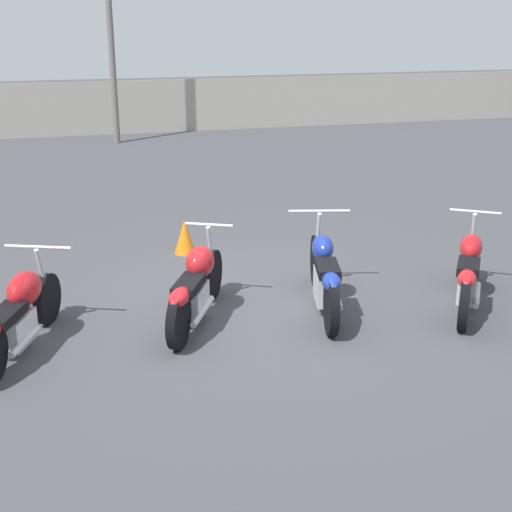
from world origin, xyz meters
TOP-DOWN VIEW (x-y plane):
  - ground_plane at (0.00, 0.00)m, footprint 60.00×60.00m
  - fence_back at (0.00, 12.83)m, footprint 40.00×0.04m
  - motorcycle_slot_0 at (-2.57, -0.51)m, footprint 0.96×1.83m
  - motorcycle_slot_1 at (-0.73, -0.25)m, footprint 0.99×1.81m
  - motorcycle_slot_2 at (0.76, -0.28)m, footprint 0.81×2.05m
  - motorcycle_slot_3 at (2.39, -0.63)m, footprint 1.20×1.75m
  - traffic_cone_far at (-0.46, 2.12)m, footprint 0.30×0.30m

SIDE VIEW (x-z plane):
  - ground_plane at x=0.00m, z-range 0.00..0.00m
  - traffic_cone_far at x=-0.46m, z-range 0.00..0.49m
  - motorcycle_slot_0 at x=-2.57m, z-range -0.05..0.88m
  - motorcycle_slot_2 at x=0.76m, z-range -0.09..0.92m
  - motorcycle_slot_3 at x=2.39m, z-range -0.08..0.92m
  - motorcycle_slot_1 at x=-0.73m, z-range -0.06..0.90m
  - fence_back at x=0.00m, z-range 0.00..1.45m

